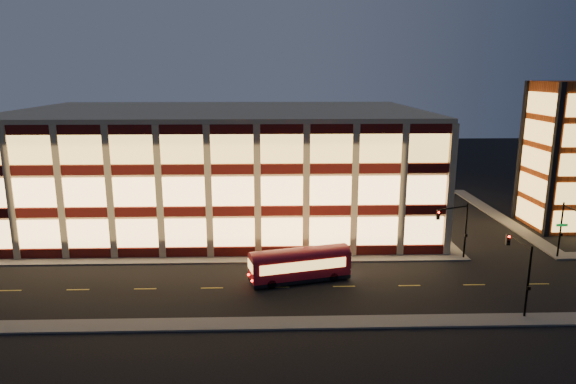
{
  "coord_description": "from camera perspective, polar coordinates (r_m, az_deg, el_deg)",
  "views": [
    {
      "loc": [
        3.56,
        -49.36,
        19.03
      ],
      "look_at": [
        5.31,
        8.0,
        5.61
      ],
      "focal_mm": 32.0,
      "sensor_mm": 36.0,
      "label": 1
    }
  ],
  "objects": [
    {
      "name": "traffic_signal_right",
      "position": [
        59.11,
        28.81,
        -3.14
      ],
      "size": [
        1.2,
        4.37,
        6.0
      ],
      "color": "black",
      "rests_on": "ground"
    },
    {
      "name": "sidewalk_office_east",
      "position": [
        71.69,
        14.07,
        -2.57
      ],
      "size": [
        2.0,
        30.0,
        0.15
      ],
      "primitive_type": "cube",
      "color": "#514F4C",
      "rests_on": "ground"
    },
    {
      "name": "stair_tower",
      "position": [
        72.0,
        28.7,
        3.53
      ],
      "size": [
        8.6,
        8.6,
        18.0
      ],
      "color": "#8C3814",
      "rests_on": "ground"
    },
    {
      "name": "traffic_signal_near",
      "position": [
        45.7,
        24.44,
        -7.1
      ],
      "size": [
        0.32,
        4.45,
        6.0
      ],
      "color": "black",
      "rests_on": "ground"
    },
    {
      "name": "office_building",
      "position": [
        67.62,
        -7.23,
        3.02
      ],
      "size": [
        50.45,
        30.45,
        14.5
      ],
      "color": "tan",
      "rests_on": "ground"
    },
    {
      "name": "ground",
      "position": [
        53.02,
        -5.54,
        -7.94
      ],
      "size": [
        200.0,
        200.0,
        0.0
      ],
      "primitive_type": "plane",
      "color": "black",
      "rests_on": "ground"
    },
    {
      "name": "trolley_bus",
      "position": [
        48.11,
        1.31,
        -7.89
      ],
      "size": [
        9.62,
        4.63,
        3.16
      ],
      "rotation": [
        0.0,
        0.0,
        0.26
      ],
      "color": "maroon",
      "rests_on": "ground"
    },
    {
      "name": "sidewalk_office_south",
      "position": [
        54.2,
        -8.66,
        -7.46
      ],
      "size": [
        54.0,
        2.0,
        0.15
      ],
      "primitive_type": "cube",
      "color": "#514F4C",
      "rests_on": "ground"
    },
    {
      "name": "sidewalk_tower_west",
      "position": [
        75.42,
        22.14,
        -2.39
      ],
      "size": [
        2.0,
        30.0,
        0.15
      ],
      "primitive_type": "cube",
      "color": "#514F4C",
      "rests_on": "ground"
    },
    {
      "name": "sidewalk_near",
      "position": [
        41.15,
        -6.73,
        -14.36
      ],
      "size": [
        100.0,
        2.0,
        0.15
      ],
      "primitive_type": "cube",
      "color": "#514F4C",
      "rests_on": "ground"
    },
    {
      "name": "traffic_signal_far",
      "position": [
        55.04,
        18.16,
        -3.24
      ],
      "size": [
        3.79,
        1.87,
        6.0
      ],
      "color": "black",
      "rests_on": "ground"
    }
  ]
}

